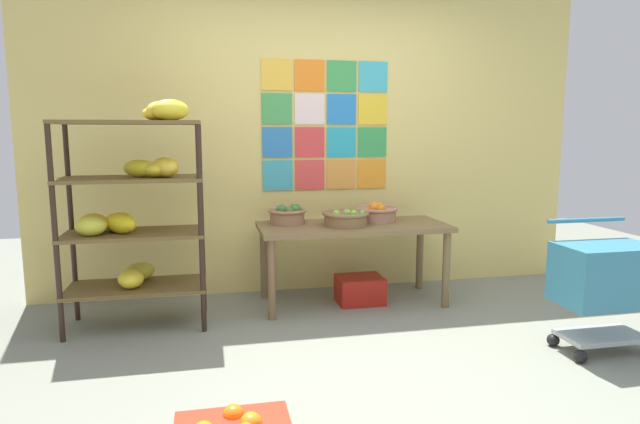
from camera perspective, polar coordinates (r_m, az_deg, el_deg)
ground at (r=3.27m, az=5.80°, el=-16.34°), size 9.39×9.39×0.00m
back_wall_with_art at (r=4.64m, az=-0.46°, el=9.00°), size 4.74×0.07×2.82m
banana_shelf_unit at (r=3.92m, az=-19.11°, el=1.17°), size 0.95×0.50×1.59m
display_table at (r=4.28m, az=3.51°, el=-2.35°), size 1.49×0.66×0.64m
fruit_basket_back_left at (r=4.44m, az=6.04°, el=-0.02°), size 0.35×0.35×0.16m
fruit_basket_centre at (r=4.28m, az=-3.47°, el=-0.28°), size 0.30×0.30×0.16m
fruit_basket_left at (r=4.19m, az=2.76°, el=-0.60°), size 0.37×0.37×0.14m
produce_crate_under_table at (r=4.39m, az=4.26°, el=-8.24°), size 0.37×0.29×0.22m
shopping_cart at (r=3.79m, az=28.13°, el=-6.30°), size 0.59×0.41×0.82m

